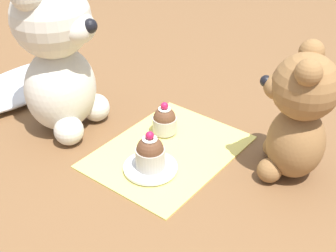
# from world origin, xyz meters

# --- Properties ---
(ground_plane) EXTENTS (4.00, 4.00, 0.00)m
(ground_plane) POSITION_xyz_m (0.00, 0.00, 0.00)
(ground_plane) COLOR brown
(knitted_placemat) EXTENTS (0.27, 0.21, 0.01)m
(knitted_placemat) POSITION_xyz_m (0.00, 0.00, 0.00)
(knitted_placemat) COLOR #E0D166
(knitted_placemat) RESTS_ON ground_plane
(tulle_cloth) EXTENTS (0.32, 0.15, 0.04)m
(tulle_cloth) POSITION_xyz_m (-0.02, 0.38, 0.02)
(tulle_cloth) COLOR silver
(tulle_cloth) RESTS_ON ground_plane
(teddy_bear_cream) EXTENTS (0.16, 0.17, 0.30)m
(teddy_bear_cream) POSITION_xyz_m (-0.05, 0.21, 0.15)
(teddy_bear_cream) COLOR beige
(teddy_bear_cream) RESTS_ON ground_plane
(teddy_bear_tan) EXTENTS (0.13, 0.13, 0.22)m
(teddy_bear_tan) POSITION_xyz_m (0.08, -0.19, 0.11)
(teddy_bear_tan) COLOR olive
(teddy_bear_tan) RESTS_ON ground_plane
(cupcake_near_cream_bear) EXTENTS (0.05, 0.05, 0.06)m
(cupcake_near_cream_bear) POSITION_xyz_m (0.04, 0.04, 0.03)
(cupcake_near_cream_bear) COLOR #B2ADA3
(cupcake_near_cream_bear) RESTS_ON knitted_placemat
(saucer_plate) EXTENTS (0.09, 0.09, 0.01)m
(saucer_plate) POSITION_xyz_m (-0.06, -0.01, 0.01)
(saucer_plate) COLOR silver
(saucer_plate) RESTS_ON knitted_placemat
(cupcake_near_tan_bear) EXTENTS (0.05, 0.05, 0.07)m
(cupcake_near_tan_bear) POSITION_xyz_m (-0.06, -0.01, 0.04)
(cupcake_near_tan_bear) COLOR #B2ADA3
(cupcake_near_tan_bear) RESTS_ON saucer_plate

